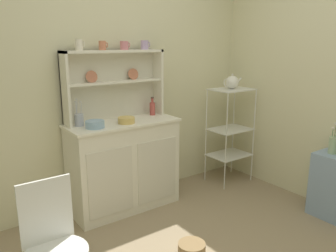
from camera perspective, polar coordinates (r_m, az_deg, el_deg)
wall_back at (r=3.41m, az=-9.14°, el=7.75°), size 3.84×0.05×2.50m
hutch_cabinet at (r=3.35m, az=-7.41°, el=-6.40°), size 1.07×0.45×0.88m
hutch_shelf_unit at (r=3.30m, az=-9.22°, el=7.80°), size 0.99×0.18×0.66m
bakers_rack at (r=3.96m, az=10.44°, el=0.30°), size 0.47×0.34×1.10m
wire_chair at (r=2.15m, az=-18.91°, el=-17.41°), size 0.36×0.36×0.85m
floor_basket at (r=2.76m, az=4.00°, el=-20.17°), size 0.21×0.21×0.12m
cup_cream_0 at (r=3.11m, az=-14.74°, el=13.08°), size 0.08×0.06×0.09m
cup_terracotta_1 at (r=3.20m, az=-10.95°, el=13.18°), size 0.08×0.06×0.08m
cup_rose_2 at (r=3.30m, az=-7.35°, el=13.30°), size 0.09×0.08×0.08m
cup_lilac_3 at (r=3.41m, az=-3.94°, el=13.47°), size 0.09×0.07×0.09m
bowl_mixing_large at (r=3.02m, az=-12.19°, el=0.27°), size 0.17×0.17×0.06m
bowl_floral_medium at (r=3.15m, az=-7.03°, el=0.98°), size 0.16×0.16×0.06m
jam_bottle at (r=3.48m, az=-2.64°, el=3.04°), size 0.06×0.06×0.19m
utensil_jar at (r=3.12m, az=-14.74°, el=1.09°), size 0.08×0.08×0.24m
porcelain_teapot at (r=3.88m, az=10.74°, el=7.25°), size 0.24×0.15×0.17m
flower_vase at (r=3.45m, az=26.05°, el=-2.67°), size 0.08×0.08×0.31m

